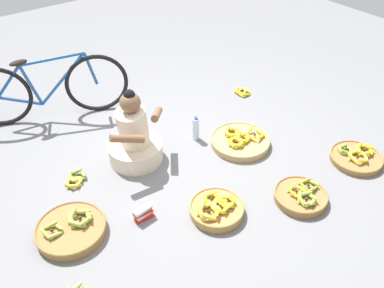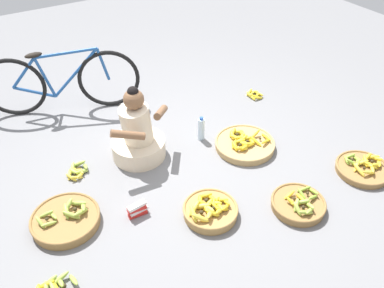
{
  "view_description": "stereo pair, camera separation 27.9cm",
  "coord_description": "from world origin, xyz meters",
  "px_view_note": "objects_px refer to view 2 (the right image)",
  "views": [
    {
      "loc": [
        -1.67,
        -2.4,
        2.52
      ],
      "look_at": [
        0.0,
        -0.2,
        0.35
      ],
      "focal_mm": 37.21,
      "sensor_mm": 36.0,
      "label": 1
    },
    {
      "loc": [
        -1.43,
        -2.55,
        2.52
      ],
      "look_at": [
        0.0,
        -0.2,
        0.35
      ],
      "focal_mm": 37.21,
      "sensor_mm": 36.0,
      "label": 2
    }
  ],
  "objects_px": {
    "banana_basket_front_left": "(210,210)",
    "packet_carton_stack": "(137,209)",
    "vendor_woman_front": "(138,135)",
    "bicycle_leaning": "(61,82)",
    "loose_bananas_front_right": "(77,171)",
    "water_bottle": "(201,129)",
    "loose_bananas_back_right": "(254,95)",
    "banana_basket_back_left": "(66,219)",
    "banana_basket_near_vendor": "(298,204)",
    "banana_basket_mid_right": "(245,144)",
    "banana_basket_near_bicycle": "(363,168)"
  },
  "relations": [
    {
      "from": "loose_bananas_back_right",
      "to": "water_bottle",
      "type": "bearing_deg",
      "value": -159.27
    },
    {
      "from": "loose_bananas_back_right",
      "to": "loose_bananas_front_right",
      "type": "xyz_separation_m",
      "value": [
        -2.27,
        -0.23,
        0.0
      ]
    },
    {
      "from": "bicycle_leaning",
      "to": "loose_bananas_back_right",
      "type": "height_order",
      "value": "bicycle_leaning"
    },
    {
      "from": "banana_basket_front_left",
      "to": "water_bottle",
      "type": "bearing_deg",
      "value": 61.67
    },
    {
      "from": "vendor_woman_front",
      "to": "bicycle_leaning",
      "type": "xyz_separation_m",
      "value": [
        -0.35,
        1.18,
        0.11
      ]
    },
    {
      "from": "banana_basket_back_left",
      "to": "packet_carton_stack",
      "type": "relative_size",
      "value": 3.14
    },
    {
      "from": "water_bottle",
      "to": "banana_basket_mid_right",
      "type": "bearing_deg",
      "value": -49.79
    },
    {
      "from": "banana_basket_front_left",
      "to": "water_bottle",
      "type": "relative_size",
      "value": 1.73
    },
    {
      "from": "banana_basket_front_left",
      "to": "packet_carton_stack",
      "type": "bearing_deg",
      "value": 148.15
    },
    {
      "from": "packet_carton_stack",
      "to": "banana_basket_back_left",
      "type": "bearing_deg",
      "value": 158.18
    },
    {
      "from": "loose_bananas_front_right",
      "to": "water_bottle",
      "type": "height_order",
      "value": "water_bottle"
    },
    {
      "from": "loose_bananas_front_right",
      "to": "banana_basket_back_left",
      "type": "bearing_deg",
      "value": -116.77
    },
    {
      "from": "banana_basket_back_left",
      "to": "water_bottle",
      "type": "xyz_separation_m",
      "value": [
        1.55,
        0.39,
        0.07
      ]
    },
    {
      "from": "banana_basket_back_left",
      "to": "water_bottle",
      "type": "bearing_deg",
      "value": 14.21
    },
    {
      "from": "vendor_woman_front",
      "to": "loose_bananas_back_right",
      "type": "distance_m",
      "value": 1.7
    },
    {
      "from": "banana_basket_mid_right",
      "to": "banana_basket_front_left",
      "type": "relative_size",
      "value": 1.31
    },
    {
      "from": "banana_basket_near_bicycle",
      "to": "banana_basket_near_vendor",
      "type": "bearing_deg",
      "value": -178.14
    },
    {
      "from": "water_bottle",
      "to": "banana_basket_near_bicycle",
      "type": "bearing_deg",
      "value": -50.07
    },
    {
      "from": "bicycle_leaning",
      "to": "loose_bananas_back_right",
      "type": "distance_m",
      "value": 2.23
    },
    {
      "from": "loose_bananas_back_right",
      "to": "packet_carton_stack",
      "type": "bearing_deg",
      "value": -153.87
    },
    {
      "from": "banana_basket_near_vendor",
      "to": "loose_bananas_back_right",
      "type": "height_order",
      "value": "banana_basket_near_vendor"
    },
    {
      "from": "loose_bananas_back_right",
      "to": "packet_carton_stack",
      "type": "xyz_separation_m",
      "value": [
        -2.01,
        -0.99,
        0.04
      ]
    },
    {
      "from": "vendor_woman_front",
      "to": "water_bottle",
      "type": "xyz_separation_m",
      "value": [
        0.66,
        -0.09,
        -0.12
      ]
    },
    {
      "from": "water_bottle",
      "to": "loose_bananas_back_right",
      "type": "bearing_deg",
      "value": 20.73
    },
    {
      "from": "loose_bananas_back_right",
      "to": "banana_basket_near_bicycle",
      "type": "bearing_deg",
      "value": -89.25
    },
    {
      "from": "banana_basket_back_left",
      "to": "banana_basket_near_vendor",
      "type": "xyz_separation_m",
      "value": [
        1.73,
        -0.85,
        -0.0
      ]
    },
    {
      "from": "bicycle_leaning",
      "to": "packet_carton_stack",
      "type": "height_order",
      "value": "bicycle_leaning"
    },
    {
      "from": "banana_basket_back_left",
      "to": "banana_basket_front_left",
      "type": "xyz_separation_m",
      "value": [
        1.05,
        -0.53,
        0.01
      ]
    },
    {
      "from": "bicycle_leaning",
      "to": "water_bottle",
      "type": "bearing_deg",
      "value": -51.25
    },
    {
      "from": "banana_basket_back_left",
      "to": "packet_carton_stack",
      "type": "bearing_deg",
      "value": -21.82
    },
    {
      "from": "banana_basket_back_left",
      "to": "banana_basket_front_left",
      "type": "relative_size",
      "value": 1.21
    },
    {
      "from": "banana_basket_front_left",
      "to": "loose_bananas_front_right",
      "type": "distance_m",
      "value": 1.33
    },
    {
      "from": "vendor_woman_front",
      "to": "banana_basket_front_left",
      "type": "relative_size",
      "value": 1.67
    },
    {
      "from": "bicycle_leaning",
      "to": "banana_basket_near_bicycle",
      "type": "xyz_separation_m",
      "value": [
        2.04,
        -2.49,
        -0.32
      ]
    },
    {
      "from": "bicycle_leaning",
      "to": "loose_bananas_front_right",
      "type": "height_order",
      "value": "bicycle_leaning"
    },
    {
      "from": "banana_basket_back_left",
      "to": "loose_bananas_back_right",
      "type": "distance_m",
      "value": 2.66
    },
    {
      "from": "banana_basket_front_left",
      "to": "water_bottle",
      "type": "height_order",
      "value": "water_bottle"
    },
    {
      "from": "vendor_woman_front",
      "to": "banana_basket_near_vendor",
      "type": "relative_size",
      "value": 1.67
    },
    {
      "from": "banana_basket_near_vendor",
      "to": "water_bottle",
      "type": "xyz_separation_m",
      "value": [
        -0.18,
        1.25,
        0.08
      ]
    },
    {
      "from": "bicycle_leaning",
      "to": "banana_basket_near_bicycle",
      "type": "distance_m",
      "value": 3.23
    },
    {
      "from": "loose_bananas_front_right",
      "to": "packet_carton_stack",
      "type": "height_order",
      "value": "packet_carton_stack"
    },
    {
      "from": "loose_bananas_back_right",
      "to": "loose_bananas_front_right",
      "type": "distance_m",
      "value": 2.28
    },
    {
      "from": "vendor_woman_front",
      "to": "banana_basket_mid_right",
      "type": "height_order",
      "value": "vendor_woman_front"
    },
    {
      "from": "banana_basket_back_left",
      "to": "banana_basket_mid_right",
      "type": "bearing_deg",
      "value": 1.26
    },
    {
      "from": "bicycle_leaning",
      "to": "loose_bananas_front_right",
      "type": "xyz_separation_m",
      "value": [
        -0.26,
        -1.11,
        -0.33
      ]
    },
    {
      "from": "water_bottle",
      "to": "bicycle_leaning",
      "type": "bearing_deg",
      "value": 128.75
    },
    {
      "from": "banana_basket_mid_right",
      "to": "banana_basket_front_left",
      "type": "distance_m",
      "value": 0.98
    },
    {
      "from": "banana_basket_back_left",
      "to": "banana_basket_near_bicycle",
      "type": "bearing_deg",
      "value": -17.86
    },
    {
      "from": "banana_basket_near_vendor",
      "to": "loose_bananas_back_right",
      "type": "xyz_separation_m",
      "value": [
        0.82,
        1.62,
        -0.02
      ]
    },
    {
      "from": "banana_basket_back_left",
      "to": "loose_bananas_back_right",
      "type": "height_order",
      "value": "banana_basket_back_left"
    }
  ]
}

